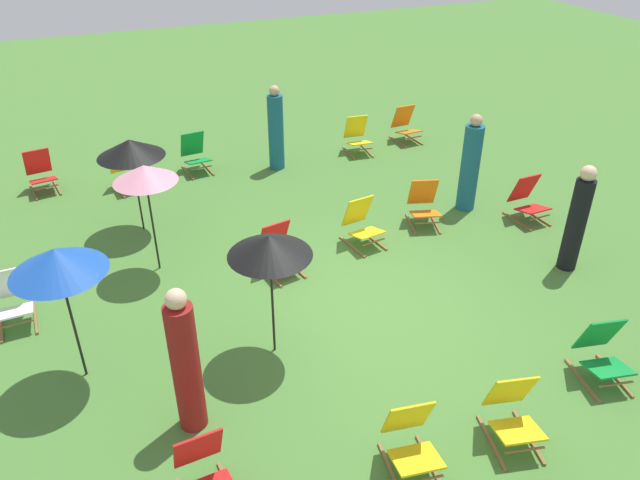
{
  "coord_description": "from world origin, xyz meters",
  "views": [
    {
      "loc": [
        -3.13,
        -6.26,
        5.35
      ],
      "look_at": [
        0.0,
        1.2,
        0.5
      ],
      "focal_mm": 34.23,
      "sensor_mm": 36.0,
      "label": 1
    }
  ],
  "objects_px": {
    "deckchair_4": "(411,441)",
    "deckchair_5": "(602,353)",
    "umbrella_2": "(57,261)",
    "deckchair_13": "(279,250)",
    "deckchair_11": "(406,126)",
    "person_0": "(186,364)",
    "deckchair_10": "(513,413)",
    "person_2": "(276,130)",
    "deckchair_14": "(362,224)",
    "umbrella_1": "(145,174)",
    "umbrella_3": "(270,246)",
    "person_1": "(470,166)",
    "deckchair_2": "(195,154)",
    "deckchair_3": "(424,205)",
    "person_3": "(577,220)",
    "deckchair_12": "(204,472)",
    "deckchair_7": "(528,200)",
    "deckchair_8": "(358,136)",
    "deckchair_6": "(12,300)",
    "deckchair_1": "(126,171)",
    "umbrella_0": "(130,148)",
    "deckchair_15": "(41,173)"
  },
  "relations": [
    {
      "from": "deckchair_11",
      "to": "deckchair_4",
      "type": "bearing_deg",
      "value": -121.76
    },
    {
      "from": "umbrella_2",
      "to": "person_1",
      "type": "distance_m",
      "value": 7.22
    },
    {
      "from": "person_3",
      "to": "deckchair_5",
      "type": "bearing_deg",
      "value": 36.22
    },
    {
      "from": "deckchair_5",
      "to": "deckchair_13",
      "type": "relative_size",
      "value": 1.01
    },
    {
      "from": "deckchair_2",
      "to": "deckchair_12",
      "type": "distance_m",
      "value": 8.01
    },
    {
      "from": "deckchair_5",
      "to": "umbrella_2",
      "type": "height_order",
      "value": "umbrella_2"
    },
    {
      "from": "person_1",
      "to": "deckchair_5",
      "type": "bearing_deg",
      "value": -69.4
    },
    {
      "from": "deckchair_12",
      "to": "umbrella_3",
      "type": "relative_size",
      "value": 0.48
    },
    {
      "from": "deckchair_6",
      "to": "person_1",
      "type": "relative_size",
      "value": 0.46
    },
    {
      "from": "deckchair_13",
      "to": "person_3",
      "type": "height_order",
      "value": "person_3"
    },
    {
      "from": "deckchair_5",
      "to": "deckchair_7",
      "type": "distance_m",
      "value": 4.06
    },
    {
      "from": "deckchair_5",
      "to": "deckchair_10",
      "type": "relative_size",
      "value": 0.99
    },
    {
      "from": "deckchair_3",
      "to": "deckchair_5",
      "type": "xyz_separation_m",
      "value": [
        -0.03,
        -4.2,
        0.0
      ]
    },
    {
      "from": "deckchair_2",
      "to": "deckchair_6",
      "type": "bearing_deg",
      "value": -136.25
    },
    {
      "from": "deckchair_15",
      "to": "person_3",
      "type": "distance_m",
      "value": 9.77
    },
    {
      "from": "deckchair_7",
      "to": "deckchair_10",
      "type": "xyz_separation_m",
      "value": [
        -3.44,
        -3.99,
        0.0
      ]
    },
    {
      "from": "deckchair_4",
      "to": "deckchair_15",
      "type": "distance_m",
      "value": 9.16
    },
    {
      "from": "deckchair_10",
      "to": "deckchair_11",
      "type": "height_order",
      "value": "same"
    },
    {
      "from": "person_2",
      "to": "deckchair_7",
      "type": "bearing_deg",
      "value": -42.01
    },
    {
      "from": "umbrella_2",
      "to": "deckchair_13",
      "type": "bearing_deg",
      "value": 22.82
    },
    {
      "from": "deckchair_15",
      "to": "person_3",
      "type": "xyz_separation_m",
      "value": [
        7.56,
        -6.17,
        0.47
      ]
    },
    {
      "from": "deckchair_10",
      "to": "person_2",
      "type": "distance_m",
      "value": 7.88
    },
    {
      "from": "deckchair_14",
      "to": "deckchair_4",
      "type": "bearing_deg",
      "value": -118.0
    },
    {
      "from": "deckchair_15",
      "to": "deckchair_10",
      "type": "bearing_deg",
      "value": -71.24
    },
    {
      "from": "deckchair_12",
      "to": "deckchair_14",
      "type": "bearing_deg",
      "value": 43.31
    },
    {
      "from": "deckchair_1",
      "to": "deckchair_15",
      "type": "relative_size",
      "value": 1.0
    },
    {
      "from": "deckchair_15",
      "to": "umbrella_2",
      "type": "relative_size",
      "value": 0.45
    },
    {
      "from": "umbrella_0",
      "to": "person_2",
      "type": "distance_m",
      "value": 3.49
    },
    {
      "from": "umbrella_2",
      "to": "umbrella_1",
      "type": "bearing_deg",
      "value": 58.31
    },
    {
      "from": "deckchair_4",
      "to": "deckchair_5",
      "type": "distance_m",
      "value": 2.83
    },
    {
      "from": "deckchair_5",
      "to": "umbrella_2",
      "type": "bearing_deg",
      "value": 168.97
    },
    {
      "from": "deckchair_1",
      "to": "umbrella_3",
      "type": "xyz_separation_m",
      "value": [
        1.1,
        -5.7,
        1.23
      ]
    },
    {
      "from": "umbrella_2",
      "to": "umbrella_3",
      "type": "distance_m",
      "value": 2.37
    },
    {
      "from": "deckchair_5",
      "to": "umbrella_3",
      "type": "height_order",
      "value": "umbrella_3"
    },
    {
      "from": "deckchair_4",
      "to": "umbrella_2",
      "type": "relative_size",
      "value": 0.45
    },
    {
      "from": "deckchair_14",
      "to": "umbrella_1",
      "type": "height_order",
      "value": "umbrella_1"
    },
    {
      "from": "deckchair_10",
      "to": "person_2",
      "type": "relative_size",
      "value": 0.48
    },
    {
      "from": "deckchair_2",
      "to": "deckchair_3",
      "type": "bearing_deg",
      "value": -55.63
    },
    {
      "from": "deckchair_1",
      "to": "person_2",
      "type": "relative_size",
      "value": 0.47
    },
    {
      "from": "deckchair_8",
      "to": "deckchair_11",
      "type": "height_order",
      "value": "same"
    },
    {
      "from": "deckchair_5",
      "to": "deckchair_8",
      "type": "height_order",
      "value": "same"
    },
    {
      "from": "deckchair_11",
      "to": "person_0",
      "type": "distance_m",
      "value": 9.27
    },
    {
      "from": "deckchair_5",
      "to": "deckchair_10",
      "type": "height_order",
      "value": "same"
    },
    {
      "from": "umbrella_1",
      "to": "person_1",
      "type": "height_order",
      "value": "person_1"
    },
    {
      "from": "deckchair_3",
      "to": "deckchair_10",
      "type": "xyz_separation_m",
      "value": [
        -1.64,
        -4.57,
        0.0
      ]
    },
    {
      "from": "deckchair_6",
      "to": "person_2",
      "type": "xyz_separation_m",
      "value": [
        5.07,
        3.54,
        0.46
      ]
    },
    {
      "from": "person_0",
      "to": "person_1",
      "type": "distance_m",
      "value": 6.67
    },
    {
      "from": "person_0",
      "to": "deckchair_10",
      "type": "bearing_deg",
      "value": 29.29
    },
    {
      "from": "person_3",
      "to": "deckchair_8",
      "type": "bearing_deg",
      "value": -99.49
    },
    {
      "from": "umbrella_3",
      "to": "person_1",
      "type": "height_order",
      "value": "person_1"
    }
  ]
}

